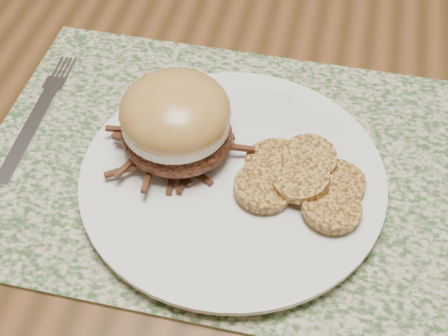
{
  "coord_description": "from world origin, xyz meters",
  "views": [
    {
      "loc": [
        0.01,
        -0.51,
        1.2
      ],
      "look_at": [
        -0.07,
        -0.17,
        0.79
      ],
      "focal_mm": 50.0,
      "sensor_mm": 36.0,
      "label": 1
    }
  ],
  "objects_px": {
    "dining_table": "(314,139)",
    "fork": "(38,115)",
    "dinner_plate": "(233,179)",
    "pork_sandwich": "(176,122)"
  },
  "relations": [
    {
      "from": "dining_table",
      "to": "dinner_plate",
      "type": "height_order",
      "value": "dinner_plate"
    },
    {
      "from": "dining_table",
      "to": "fork",
      "type": "height_order",
      "value": "fork"
    },
    {
      "from": "dining_table",
      "to": "fork",
      "type": "xyz_separation_m",
      "value": [
        -0.27,
        -0.11,
        0.09
      ]
    },
    {
      "from": "dinner_plate",
      "to": "fork",
      "type": "xyz_separation_m",
      "value": [
        -0.21,
        0.04,
        -0.01
      ]
    },
    {
      "from": "pork_sandwich",
      "to": "fork",
      "type": "distance_m",
      "value": 0.17
    },
    {
      "from": "dinner_plate",
      "to": "fork",
      "type": "bearing_deg",
      "value": 168.06
    },
    {
      "from": "dining_table",
      "to": "dinner_plate",
      "type": "xyz_separation_m",
      "value": [
        -0.06,
        -0.15,
        0.09
      ]
    },
    {
      "from": "fork",
      "to": "dinner_plate",
      "type": "bearing_deg",
      "value": -13.85
    },
    {
      "from": "dining_table",
      "to": "fork",
      "type": "relative_size",
      "value": 8.15
    },
    {
      "from": "dinner_plate",
      "to": "pork_sandwich",
      "type": "distance_m",
      "value": 0.07
    }
  ]
}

